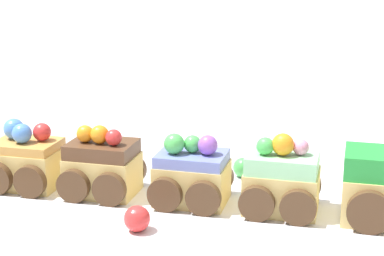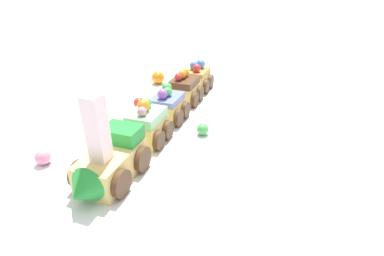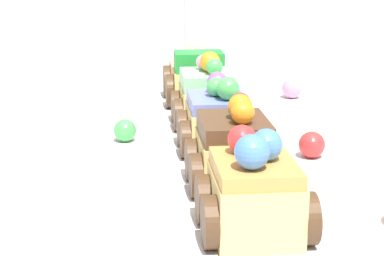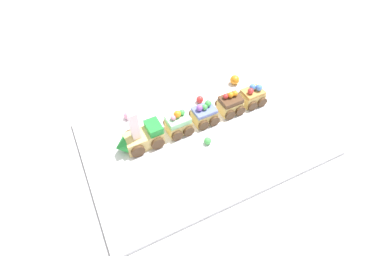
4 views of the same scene
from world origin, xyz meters
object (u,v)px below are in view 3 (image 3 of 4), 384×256
gumball_red (315,145)px  gumball_pink (294,88)px  cake_car_blueberry (220,122)px  cake_car_caramel (258,194)px  cake_car_chocolate (237,152)px  cake_car_mint (209,98)px  cake_train_locomotive (197,74)px  gumball_green (128,130)px

gumball_red → gumball_pink: (0.22, -0.03, 0.00)m
cake_car_blueberry → cake_car_caramel: bearing=179.9°
cake_car_chocolate → cake_car_mint: bearing=0.0°
cake_car_mint → gumball_pink: cake_car_mint is taller
gumball_red → cake_car_mint: bearing=36.2°
cake_train_locomotive → cake_car_blueberry: bearing=-179.9°
gumball_pink → cake_car_blueberry: bearing=151.6°
cake_train_locomotive → gumball_red: (-0.22, -0.08, -0.02)m
cake_car_blueberry → cake_car_chocolate: size_ratio=1.00×
cake_train_locomotive → cake_car_caramel: 0.37m
gumball_red → cake_car_caramel: bearing=153.8°
gumball_pink → cake_train_locomotive: bearing=90.4°
gumball_red → gumball_green: gumball_red is taller
cake_car_mint → cake_car_chocolate: size_ratio=1.05×
cake_car_blueberry → gumball_pink: cake_car_blueberry is taller
cake_car_chocolate → cake_car_caramel: cake_car_chocolate is taller
cake_car_blueberry → cake_car_chocolate: bearing=-180.0°
cake_car_caramel → gumball_pink: cake_car_caramel is taller
cake_car_mint → cake_car_caramel: bearing=179.9°
cake_car_caramel → cake_car_blueberry: bearing=-0.1°
cake_train_locomotive → cake_car_caramel: (-0.37, -0.01, -0.00)m
cake_train_locomotive → gumball_red: 0.24m
gumball_red → gumball_pink: 0.23m
cake_car_chocolate → gumball_green: cake_car_chocolate is taller
cake_train_locomotive → cake_car_blueberry: 0.20m
cake_car_mint → cake_car_blueberry: 0.08m
cake_car_chocolate → gumball_red: 0.10m
gumball_green → cake_train_locomotive: bearing=-24.3°
cake_car_chocolate → gumball_pink: cake_car_chocolate is taller
cake_car_mint → cake_car_caramel: size_ratio=1.05×
cake_car_mint → gumball_red: (-0.11, -0.08, -0.02)m
cake_train_locomotive → cake_car_blueberry: (-0.20, -0.01, -0.00)m
cake_car_mint → cake_car_caramel: (-0.26, -0.01, -0.00)m
gumball_red → cake_train_locomotive: bearing=20.6°
cake_car_chocolate → cake_car_blueberry: bearing=0.0°
cake_car_mint → cake_car_chocolate: cake_car_mint is taller
gumball_green → gumball_pink: size_ratio=0.88×
cake_car_chocolate → gumball_red: size_ratio=3.12×
cake_car_caramel → gumball_pink: bearing=-17.4°
cake_train_locomotive → cake_car_caramel: size_ratio=1.88×
cake_car_mint → cake_car_blueberry: (-0.08, -0.00, -0.00)m
cake_car_caramel → gumball_pink: size_ratio=2.98×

